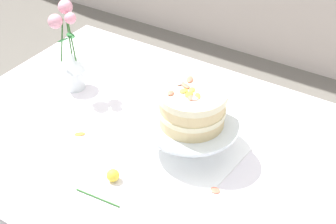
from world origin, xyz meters
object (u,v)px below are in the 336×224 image
dining_table (151,162)px  flower_vase (71,58)px  fallen_rose (112,177)px  cake_stand (191,127)px  layer_cake (192,107)px

dining_table → flower_vase: bearing=165.6°
dining_table → fallen_rose: 0.23m
dining_table → flower_vase: 0.48m
cake_stand → fallen_rose: cake_stand is taller
cake_stand → fallen_rose: 0.28m
layer_cake → flower_vase: bearing=173.5°
cake_stand → fallen_rose: size_ratio=2.03×
dining_table → layer_cake: (0.12, 0.04, 0.25)m
cake_stand → flower_vase: 0.54m
cake_stand → flower_vase: bearing=173.5°
flower_vase → layer_cake: bearing=-6.5°
layer_cake → fallen_rose: 0.31m
dining_table → cake_stand: size_ratio=4.83×
dining_table → cake_stand: (0.12, 0.04, 0.17)m
flower_vase → fallen_rose: bearing=-36.9°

